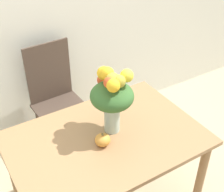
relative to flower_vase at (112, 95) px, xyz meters
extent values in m
cube|color=#9E754C|center=(-0.08, -0.05, -0.29)|extent=(1.24, 0.85, 0.03)
cylinder|color=#9E754C|center=(0.48, -0.41, -0.65)|extent=(0.06, 0.06, 0.69)
cylinder|color=#9E754C|center=(-0.64, 0.32, -0.65)|extent=(0.06, 0.06, 0.69)
cylinder|color=#9E754C|center=(0.48, 0.32, -0.65)|extent=(0.06, 0.06, 0.69)
cylinder|color=#B2CCBC|center=(0.00, 0.00, -0.17)|extent=(0.10, 0.10, 0.22)
cylinder|color=silver|center=(0.00, 0.00, -0.23)|extent=(0.09, 0.09, 0.10)
cylinder|color=#38662D|center=(0.02, 0.00, -0.13)|extent=(0.01, 0.01, 0.27)
cylinder|color=#38662D|center=(0.01, 0.02, -0.13)|extent=(0.01, 0.01, 0.27)
cylinder|color=#38662D|center=(-0.02, 0.01, -0.13)|extent=(0.01, 0.01, 0.27)
cylinder|color=#38662D|center=(-0.02, -0.01, -0.13)|extent=(0.01, 0.01, 0.27)
cylinder|color=#38662D|center=(0.01, -0.02, -0.13)|extent=(0.01, 0.00, 0.27)
ellipsoid|color=#38662D|center=(0.00, 0.00, -0.01)|extent=(0.28, 0.28, 0.17)
sphere|color=yellow|center=(0.01, -0.03, 0.11)|extent=(0.09, 0.09, 0.09)
sphere|color=#AD9E33|center=(-0.02, -0.03, 0.13)|extent=(0.09, 0.09, 0.09)
sphere|color=#D64C23|center=(-0.05, -0.05, 0.13)|extent=(0.07, 0.07, 0.07)
sphere|color=yellow|center=(0.08, -0.04, 0.13)|extent=(0.08, 0.08, 0.08)
sphere|color=yellow|center=(-0.02, 0.02, 0.15)|extent=(0.08, 0.08, 0.08)
sphere|color=#D64C23|center=(0.00, 0.03, 0.11)|extent=(0.07, 0.07, 0.07)
sphere|color=yellow|center=(-0.01, 0.08, 0.12)|extent=(0.09, 0.09, 0.09)
sphere|color=orange|center=(0.09, -0.01, 0.12)|extent=(0.07, 0.07, 0.07)
sphere|color=yellow|center=(-0.05, -0.09, 0.13)|extent=(0.08, 0.08, 0.08)
sphere|color=#AD9E33|center=(0.01, -0.06, 0.13)|extent=(0.08, 0.08, 0.08)
sphere|color=#D64C23|center=(0.01, 0.13, 0.04)|extent=(0.08, 0.08, 0.08)
ellipsoid|color=gold|center=(-0.13, -0.09, -0.24)|extent=(0.10, 0.10, 0.08)
cylinder|color=brown|center=(-0.13, -0.09, -0.20)|extent=(0.01, 0.01, 0.02)
cube|color=#47382D|center=(-0.07, 0.70, -0.54)|extent=(0.44, 0.44, 0.02)
cylinder|color=#47382D|center=(-0.24, 0.53, -0.77)|extent=(0.04, 0.04, 0.45)
cylinder|color=#47382D|center=(0.10, 0.54, -0.77)|extent=(0.04, 0.04, 0.45)
cylinder|color=#47382D|center=(-0.25, 0.87, -0.77)|extent=(0.04, 0.04, 0.45)
cylinder|color=#47382D|center=(0.09, 0.88, -0.77)|extent=(0.04, 0.04, 0.45)
cube|color=#47382D|center=(-0.08, 0.91, -0.26)|extent=(0.40, 0.04, 0.54)
camera|label=1|loc=(-0.83, -1.35, 1.09)|focal=50.00mm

